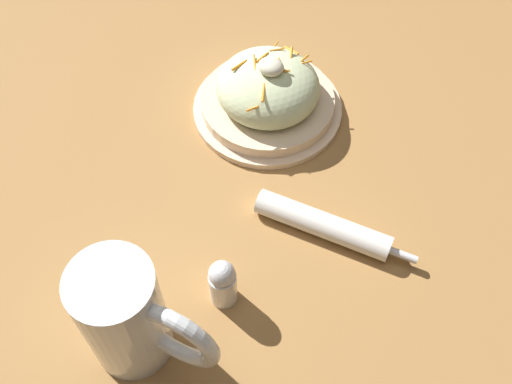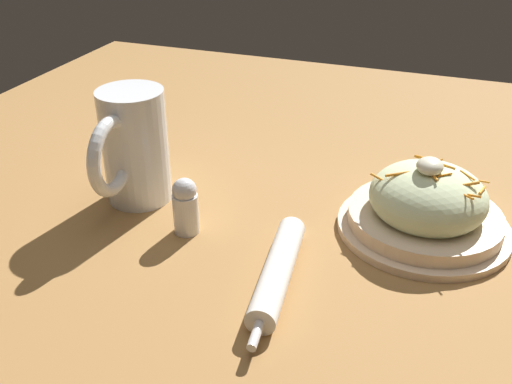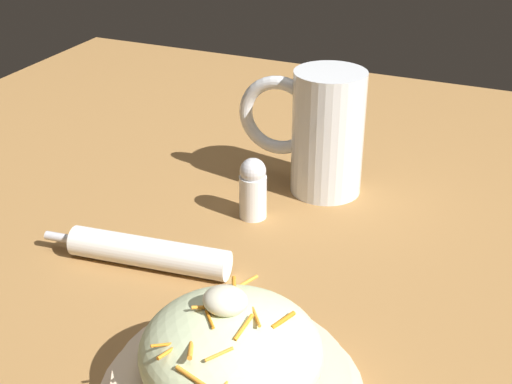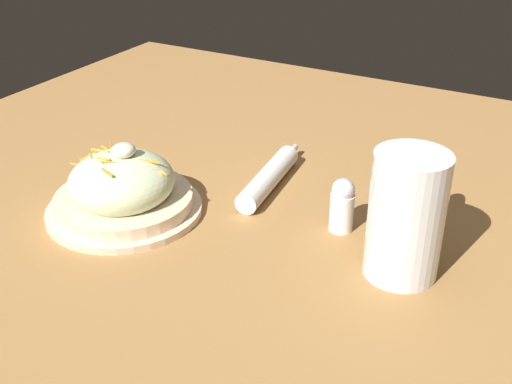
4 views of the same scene
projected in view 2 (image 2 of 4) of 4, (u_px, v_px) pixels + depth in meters
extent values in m
plane|color=#9E703D|center=(284.00, 222.00, 0.79)|extent=(1.43, 1.43, 0.00)
cylinder|color=beige|center=(423.00, 227.00, 0.77)|extent=(0.23, 0.23, 0.01)
cylinder|color=beige|center=(424.00, 218.00, 0.76)|extent=(0.20, 0.20, 0.02)
ellipsoid|color=beige|center=(428.00, 197.00, 0.74)|extent=(0.15, 0.15, 0.08)
cylinder|color=orange|center=(432.00, 175.00, 0.71)|extent=(0.03, 0.02, 0.00)
cylinder|color=orange|center=(468.00, 175.00, 0.72)|extent=(0.02, 0.02, 0.01)
cylinder|color=orange|center=(432.00, 162.00, 0.74)|extent=(0.02, 0.03, 0.01)
cylinder|color=orange|center=(445.00, 175.00, 0.71)|extent=(0.02, 0.02, 0.00)
cylinder|color=orange|center=(466.00, 196.00, 0.69)|extent=(0.02, 0.02, 0.01)
cylinder|color=orange|center=(380.00, 179.00, 0.74)|extent=(0.02, 0.03, 0.01)
cylinder|color=orange|center=(470.00, 195.00, 0.69)|extent=(0.01, 0.03, 0.01)
cylinder|color=orange|center=(444.00, 165.00, 0.73)|extent=(0.01, 0.03, 0.01)
cylinder|color=orange|center=(425.00, 158.00, 0.76)|extent=(0.01, 0.03, 0.01)
cylinder|color=orange|center=(480.00, 181.00, 0.73)|extent=(0.00, 0.02, 0.00)
cylinder|color=orange|center=(397.00, 174.00, 0.73)|extent=(0.02, 0.03, 0.01)
cylinder|color=orange|center=(482.00, 190.00, 0.71)|extent=(0.03, 0.01, 0.01)
cylinder|color=orange|center=(468.00, 184.00, 0.70)|extent=(0.02, 0.03, 0.01)
ellipsoid|color=#EFEACC|center=(430.00, 166.00, 0.72)|extent=(0.04, 0.03, 0.02)
cylinder|color=white|center=(135.00, 146.00, 0.81)|extent=(0.09, 0.09, 0.16)
cylinder|color=gold|center=(139.00, 175.00, 0.83)|extent=(0.08, 0.08, 0.07)
cylinder|color=white|center=(136.00, 149.00, 0.81)|extent=(0.08, 0.08, 0.01)
torus|color=white|center=(111.00, 157.00, 0.74)|extent=(0.11, 0.03, 0.11)
cylinder|color=white|center=(278.00, 270.00, 0.67)|extent=(0.19, 0.05, 0.03)
cylinder|color=silver|center=(256.00, 336.00, 0.57)|extent=(0.04, 0.01, 0.01)
cylinder|color=white|center=(186.00, 214.00, 0.75)|extent=(0.03, 0.03, 0.05)
sphere|color=silver|center=(184.00, 190.00, 0.74)|extent=(0.03, 0.03, 0.03)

